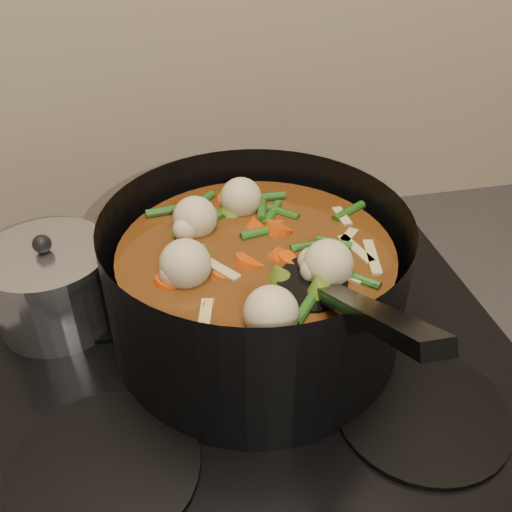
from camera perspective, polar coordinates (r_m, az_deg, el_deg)
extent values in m
cube|color=black|center=(0.71, -1.05, -11.68)|extent=(2.64, 0.64, 0.05)
cube|color=black|center=(0.68, -1.08, -9.70)|extent=(0.62, 0.54, 0.02)
cylinder|color=black|center=(0.59, -14.87, -19.78)|extent=(0.18, 0.18, 0.01)
cylinder|color=black|center=(0.63, 16.18, -14.60)|extent=(0.18, 0.18, 0.01)
cylinder|color=black|center=(0.77, -14.84, -3.68)|extent=(0.18, 0.18, 0.01)
cylinder|color=black|center=(0.80, 8.36, -0.71)|extent=(0.18, 0.18, 0.01)
cylinder|color=black|center=(0.64, 0.00, -2.45)|extent=(0.39, 0.39, 0.16)
cylinder|color=black|center=(0.69, 0.00, -7.45)|extent=(0.32, 0.32, 0.01)
cylinder|color=#562C0E|center=(0.65, 0.00, -3.40)|extent=(0.30, 0.30, 0.11)
cylinder|color=#DB3E0A|center=(0.62, 3.97, 0.92)|extent=(0.03, 0.04, 0.03)
cylinder|color=#DB3E0A|center=(0.67, 2.73, 3.99)|extent=(0.05, 0.04, 0.03)
cylinder|color=#DB3E0A|center=(0.70, -4.66, 5.13)|extent=(0.05, 0.05, 0.03)
cylinder|color=#DB3E0A|center=(0.62, -5.63, 0.78)|extent=(0.04, 0.04, 0.03)
cylinder|color=#DB3E0A|center=(0.56, -6.62, -3.81)|extent=(0.04, 0.04, 0.03)
cylinder|color=#DB3E0A|center=(0.58, 0.88, -2.06)|extent=(0.05, 0.05, 0.03)
cylinder|color=#DB3E0A|center=(0.59, 6.95, -1.41)|extent=(0.04, 0.04, 0.03)
cylinder|color=#DB3E0A|center=(0.67, 8.51, 3.22)|extent=(0.04, 0.04, 0.03)
cylinder|color=#DB3E0A|center=(0.66, 0.60, 3.49)|extent=(0.05, 0.05, 0.03)
cylinder|color=#DB3E0A|center=(0.67, -6.05, 3.66)|extent=(0.04, 0.05, 0.03)
cylinder|color=#DB3E0A|center=(0.61, -4.07, -0.05)|extent=(0.04, 0.03, 0.03)
sphere|color=beige|center=(0.62, 6.26, 2.30)|extent=(0.05, 0.05, 0.05)
sphere|color=beige|center=(0.66, -1.58, 4.84)|extent=(0.05, 0.05, 0.05)
sphere|color=beige|center=(0.59, -6.38, 0.34)|extent=(0.05, 0.05, 0.05)
sphere|color=beige|center=(0.55, 2.64, -2.22)|extent=(0.05, 0.05, 0.05)
sphere|color=beige|center=(0.63, 5.71, 3.04)|extent=(0.05, 0.05, 0.05)
cone|color=#59751D|center=(0.55, -6.30, -3.17)|extent=(0.04, 0.04, 0.04)
cone|color=#59751D|center=(0.55, 5.33, -3.66)|extent=(0.04, 0.04, 0.04)
cone|color=#59751D|center=(0.64, 8.25, 2.38)|extent=(0.04, 0.04, 0.04)
cone|color=#59751D|center=(0.69, 0.30, 5.63)|extent=(0.04, 0.04, 0.04)
cone|color=#59751D|center=(0.64, -7.99, 2.73)|extent=(0.04, 0.04, 0.04)
cone|color=#59751D|center=(0.55, -5.92, -3.39)|extent=(0.04, 0.04, 0.04)
cone|color=#59751D|center=(0.55, 5.76, -3.47)|extent=(0.04, 0.04, 0.04)
cylinder|color=#205619|center=(0.65, 2.17, 3.17)|extent=(0.01, 0.04, 0.01)
cylinder|color=#205619|center=(0.70, -3.16, 5.95)|extent=(0.04, 0.04, 0.01)
cylinder|color=#205619|center=(0.64, -7.69, 2.64)|extent=(0.05, 0.02, 0.01)
cylinder|color=#205619|center=(0.59, -6.19, -0.94)|extent=(0.03, 0.04, 0.01)
cylinder|color=#205619|center=(0.57, -1.18, -1.91)|extent=(0.03, 0.04, 0.01)
cylinder|color=#205619|center=(0.54, 6.99, -4.72)|extent=(0.05, 0.02, 0.01)
cylinder|color=#205619|center=(0.61, 8.67, 0.42)|extent=(0.04, 0.04, 0.01)
cylinder|color=#205619|center=(0.65, 4.58, 3.39)|extent=(0.01, 0.04, 0.01)
cylinder|color=#205619|center=(0.65, -0.16, 3.47)|extent=(0.04, 0.04, 0.01)
cylinder|color=#205619|center=(0.67, -7.51, 4.41)|extent=(0.05, 0.02, 0.01)
cylinder|color=#205619|center=(0.60, -8.66, 0.05)|extent=(0.03, 0.04, 0.01)
cylinder|color=#205619|center=(0.56, -3.78, -2.66)|extent=(0.03, 0.04, 0.01)
cylinder|color=#205619|center=(0.57, 1.53, -1.85)|extent=(0.05, 0.02, 0.01)
cube|color=tan|center=(0.64, -6.77, 2.51)|extent=(0.05, 0.01, 0.00)
cube|color=tan|center=(0.56, -5.38, -2.80)|extent=(0.02, 0.05, 0.00)
cube|color=tan|center=(0.56, 4.54, -3.21)|extent=(0.05, 0.03, 0.00)
cube|color=tan|center=(0.63, 7.17, 2.00)|extent=(0.04, 0.04, 0.00)
cube|color=tan|center=(0.68, 0.26, 4.87)|extent=(0.03, 0.05, 0.00)
cube|color=tan|center=(0.64, -6.95, 2.30)|extent=(0.05, 0.02, 0.00)
cube|color=tan|center=(0.56, -5.04, -2.98)|extent=(0.01, 0.05, 0.00)
ellipsoid|color=black|center=(0.57, 5.64, -2.80)|extent=(0.10, 0.11, 0.01)
cube|color=black|center=(0.45, 11.29, -5.70)|extent=(0.02, 0.20, 0.12)
cylinder|color=silver|center=(0.73, -19.54, -3.15)|extent=(0.14, 0.14, 0.09)
cylinder|color=silver|center=(0.70, -20.35, 0.05)|extent=(0.15, 0.15, 0.01)
sphere|color=black|center=(0.69, -20.62, 1.14)|extent=(0.02, 0.02, 0.02)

